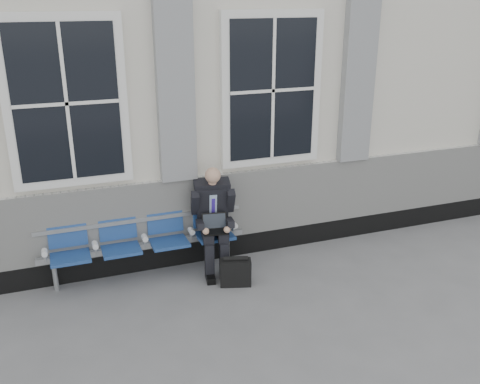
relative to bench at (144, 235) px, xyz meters
name	(u,v)px	position (x,y,z in m)	size (l,w,h in m)	color
ground	(289,307)	(1.41, -1.32, -0.55)	(70.00, 70.00, 0.00)	slate
station_building	(200,73)	(1.39, 2.15, 1.67)	(14.40, 4.40, 4.49)	silver
bench	(144,235)	(0.00, 0.00, 0.00)	(2.60, 0.47, 0.91)	#9EA0A3
businessman	(213,215)	(0.88, -0.13, 0.20)	(0.58, 0.78, 1.39)	black
briefcase	(236,272)	(1.00, -0.64, -0.37)	(0.41, 0.26, 0.39)	black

